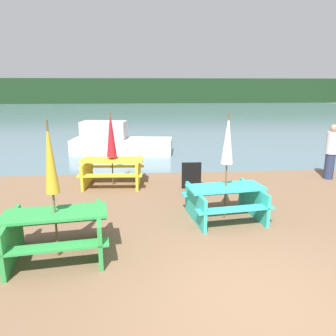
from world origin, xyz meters
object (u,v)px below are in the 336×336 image
at_px(umbrella_crimson, 111,135).
at_px(person, 331,152).
at_px(umbrella_gold, 50,159).
at_px(picnic_table_teal, 225,199).
at_px(picnic_table_yellow, 113,169).
at_px(umbrella_white, 228,140).
at_px(picnic_table_green, 56,230).
at_px(boat, 117,142).
at_px(signboard, 191,175).

height_order(umbrella_crimson, person, umbrella_crimson).
bearing_deg(umbrella_gold, picnic_table_teal, 22.99).
distance_m(picnic_table_yellow, umbrella_crimson, 1.02).
bearing_deg(umbrella_gold, umbrella_white, 22.99).
bearing_deg(umbrella_white, picnic_table_teal, 0.00).
xyz_separation_m(umbrella_crimson, umbrella_white, (2.67, -2.77, 0.27)).
bearing_deg(picnic_table_green, person, 30.09).
bearing_deg(umbrella_crimson, person, 0.80).
bearing_deg(picnic_table_teal, boat, 110.95).
bearing_deg(umbrella_white, umbrella_crimson, 133.95).
xyz_separation_m(umbrella_crimson, boat, (-0.17, 4.64, -0.98)).
bearing_deg(umbrella_white, boat, 110.95).
relative_size(picnic_table_green, umbrella_gold, 0.80).
bearing_deg(umbrella_gold, boat, 87.13).
bearing_deg(picnic_table_teal, picnic_table_yellow, 133.95).
relative_size(picnic_table_yellow, umbrella_gold, 0.80).
height_order(picnic_table_teal, umbrella_crimson, umbrella_crimson).
bearing_deg(picnic_table_teal, umbrella_white, 180.00).
xyz_separation_m(umbrella_gold, boat, (0.44, 8.80, -1.22)).
bearing_deg(picnic_table_green, umbrella_white, 22.99).
relative_size(picnic_table_green, signboard, 2.51).
bearing_deg(boat, umbrella_crimson, -80.21).
bearing_deg(umbrella_white, signboard, 100.25).
height_order(picnic_table_yellow, person, person).
distance_m(picnic_table_green, picnic_table_teal, 3.56).
xyz_separation_m(picnic_table_yellow, umbrella_gold, (-0.61, -4.16, 1.25)).
distance_m(umbrella_crimson, signboard, 2.58).
bearing_deg(picnic_table_green, boat, 87.13).
xyz_separation_m(picnic_table_yellow, signboard, (2.27, -0.53, -0.09)).
xyz_separation_m(picnic_table_teal, umbrella_white, (-0.00, 0.00, 1.31)).
relative_size(umbrella_crimson, umbrella_white, 0.93).
bearing_deg(signboard, boat, 115.18).
bearing_deg(umbrella_crimson, signboard, -13.28).
distance_m(picnic_table_yellow, boat, 4.64).
distance_m(picnic_table_green, umbrella_gold, 1.25).
bearing_deg(boat, signboard, -57.08).
bearing_deg(person, umbrella_gold, -149.91).
xyz_separation_m(umbrella_gold, person, (7.35, 4.26, -0.86)).
distance_m(picnic_table_teal, umbrella_crimson, 3.99).
relative_size(umbrella_crimson, person, 1.25).
height_order(person, signboard, person).
bearing_deg(boat, umbrella_gold, -85.13).
distance_m(umbrella_white, boat, 8.03).
height_order(umbrella_white, boat, umbrella_white).
distance_m(boat, person, 8.28).
bearing_deg(picnic_table_yellow, person, 0.80).
height_order(picnic_table_yellow, umbrella_gold, umbrella_gold).
relative_size(picnic_table_yellow, person, 1.09).
bearing_deg(umbrella_crimson, picnic_table_green, -98.29).
distance_m(umbrella_crimson, umbrella_white, 3.86).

